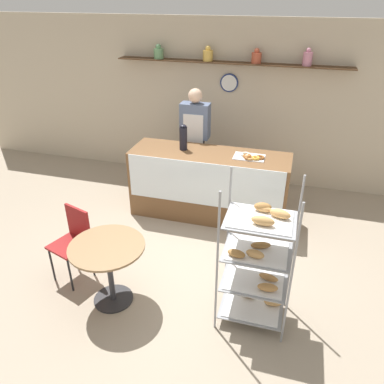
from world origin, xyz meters
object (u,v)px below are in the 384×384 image
(cafe_table, at_px, (108,259))
(coffee_carafe, at_px, (183,137))
(person_worker, at_px, (195,139))
(cafe_chair, at_px, (74,236))
(donut_tray_counter, at_px, (250,157))
(pastry_rack, at_px, (258,261))

(cafe_table, relative_size, coffee_carafe, 2.12)
(person_worker, bearing_deg, cafe_chair, -108.74)
(cafe_chair, relative_size, donut_tray_counter, 2.08)
(cafe_table, bearing_deg, donut_tray_counter, 60.09)
(cafe_table, distance_m, cafe_chair, 0.65)
(coffee_carafe, bearing_deg, donut_tray_counter, -3.60)
(person_worker, relative_size, cafe_table, 2.23)
(person_worker, relative_size, coffee_carafe, 4.73)
(cafe_table, relative_size, donut_tray_counter, 1.86)
(cafe_chair, xyz_separation_m, donut_tray_counter, (1.75, 1.74, 0.48))
(coffee_carafe, xyz_separation_m, donut_tray_counter, (0.98, -0.06, -0.16))
(cafe_chair, height_order, coffee_carafe, coffee_carafe)
(coffee_carafe, relative_size, donut_tray_counter, 0.88)
(pastry_rack, distance_m, cafe_table, 1.54)
(cafe_chair, bearing_deg, cafe_table, -7.44)
(pastry_rack, relative_size, coffee_carafe, 4.25)
(pastry_rack, height_order, person_worker, person_worker)
(person_worker, xyz_separation_m, donut_tray_counter, (0.95, -0.60, 0.06))
(pastry_rack, height_order, coffee_carafe, pastry_rack)
(person_worker, height_order, cafe_chair, person_worker)
(cafe_chair, bearing_deg, pastry_rack, 15.81)
(person_worker, distance_m, cafe_chair, 2.51)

